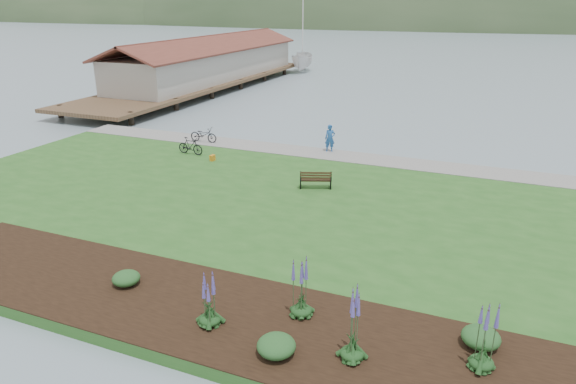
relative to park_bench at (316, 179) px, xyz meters
The scene contains 19 objects.
ground 2.09m from the park_bench, 141.56° to the right, with size 600.00×600.00×0.00m, color gray.
lawn 3.58m from the park_bench, 115.12° to the right, with size 34.00×20.00×0.40m, color #26591F.
shoreline_path 5.92m from the park_bench, 104.65° to the left, with size 34.00×2.20×0.03m, color gray.
garden_bed 11.10m from the park_bench, 82.19° to the right, with size 24.00×4.40×0.04m, color black.
far_hillside 169.83m from the park_bench, 83.74° to the left, with size 580.00×80.00×38.00m, color #324A29, non-canonical shape.
pier_pavilion 34.04m from the park_bench, 129.22° to the left, with size 8.00×36.00×5.40m.
park_bench is the anchor object (origin of this frame).
person 6.48m from the park_bench, 102.10° to the left, with size 0.70×0.48×1.93m, color #22589F.
bicycle_a 10.89m from the park_bench, 150.62° to the left, with size 1.86×0.65×0.97m, color black.
bicycle_b 9.17m from the park_bench, 163.02° to the left, with size 1.67×0.48×1.01m, color black.
sailboat 45.45m from the park_bench, 111.78° to the left, with size 10.98×11.18×28.94m, color silver.
pannier 7.22m from the park_bench, 163.59° to the left, with size 0.20×0.31×0.34m, color orange.
echium_0 11.67m from the park_bench, 85.07° to the right, with size 0.62×0.62×1.79m.
echium_1 10.74m from the park_bench, 72.60° to the right, with size 0.62×0.62×2.11m.
echium_2 12.61m from the park_bench, 66.21° to the right, with size 0.62×0.62×2.14m.
echium_3 13.40m from the park_bench, 52.61° to the right, with size 0.62×0.62×2.31m.
shrub_0 11.09m from the park_bench, 103.42° to the right, with size 0.88×0.88×0.44m, color #1E4C21.
shrub_1 12.53m from the park_bench, 75.01° to the right, with size 1.01×1.01×0.51m, color #1E4C21.
shrub_2 12.64m from the park_bench, 50.35° to the right, with size 1.01×1.01×0.51m, color #1E4C21.
Camera 1 is at (9.17, -20.85, 9.01)m, focal length 32.00 mm.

